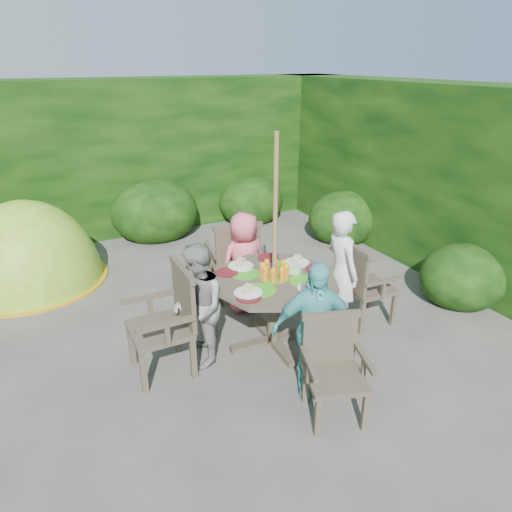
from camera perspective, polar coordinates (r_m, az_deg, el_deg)
name	(u,v)px	position (r m, az deg, el deg)	size (l,w,h in m)	color
ground	(189,345)	(4.96, -8.39, -10.96)	(60.00, 60.00, 0.00)	#494641
hedge_enclosure	(145,199)	(5.61, -13.68, 6.93)	(9.00, 9.00, 2.50)	black
patio_table	(274,288)	(4.63, 2.30, -4.05)	(1.40, 1.40, 0.92)	#3A3226
parasol_pole	(275,247)	(4.43, 2.35, 1.13)	(0.04, 0.04, 2.20)	brown
garden_chair_right	(363,283)	(5.22, 13.20, -3.27)	(0.53, 0.58, 0.92)	#3A3226
garden_chair_left	(168,320)	(4.38, -10.91, -7.83)	(0.55, 0.61, 1.01)	#3A3226
garden_chair_back	(235,259)	(5.58, -2.66, -0.38)	(0.67, 0.61, 0.99)	#3A3226
garden_chair_front	(333,366)	(3.92, 9.64, -13.40)	(0.62, 0.58, 0.85)	#3A3226
child_right	(341,272)	(4.97, 10.62, -1.95)	(0.50, 0.33, 1.37)	white
child_left	(198,307)	(4.39, -7.27, -6.29)	(0.60, 0.47, 1.24)	gray
child_back	(244,263)	(5.30, -1.47, -0.82)	(0.59, 0.38, 1.21)	#EA6071
child_front	(314,329)	(4.02, 7.22, -9.07)	(0.74, 0.31, 1.26)	#50BCBB
dome_tent	(33,282)	(6.90, -26.09, -2.88)	(2.18, 2.18, 2.24)	#93B222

